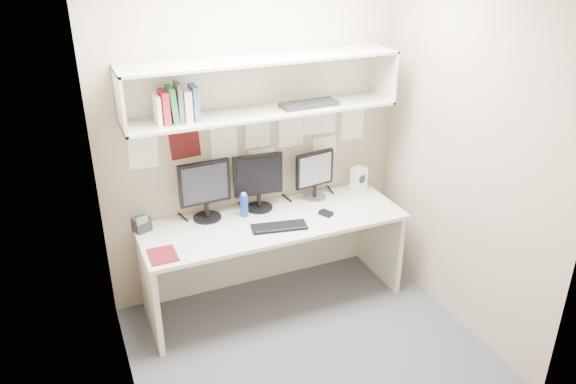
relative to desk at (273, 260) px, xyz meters
name	(u,v)px	position (x,y,z in m)	size (l,w,h in m)	color
floor	(308,348)	(0.00, -0.65, -0.37)	(2.40, 2.00, 0.01)	#45454A
wall_back	(255,134)	(0.00, 0.35, 0.93)	(2.40, 0.02, 2.60)	gray
wall_front	(401,263)	(0.00, -1.65, 0.93)	(2.40, 0.02, 2.60)	gray
wall_left	(111,219)	(-1.20, -0.65, 0.93)	(0.02, 2.00, 2.60)	gray
wall_right	(466,155)	(1.20, -0.65, 0.93)	(0.02, 2.00, 2.60)	gray
desk	(273,260)	(0.00, 0.00, 0.00)	(2.00, 0.70, 0.73)	beige
overhead_hutch	(260,84)	(0.00, 0.21, 1.35)	(2.00, 0.38, 0.40)	beige
pinned_papers	(255,140)	(0.00, 0.34, 0.88)	(1.92, 0.01, 0.48)	white
monitor_left	(205,188)	(-0.45, 0.22, 0.61)	(0.39, 0.22, 0.46)	black
monitor_center	(258,179)	(-0.03, 0.22, 0.61)	(0.39, 0.21, 0.45)	black
monitor_right	(315,173)	(0.45, 0.22, 0.59)	(0.34, 0.19, 0.40)	#A5A5AA
keyboard	(279,227)	(-0.01, -0.15, 0.37)	(0.41, 0.14, 0.02)	black
mouse	(326,213)	(0.40, -0.10, 0.38)	(0.06, 0.10, 0.03)	black
speaker	(359,179)	(0.86, 0.20, 0.47)	(0.13, 0.13, 0.21)	silver
blue_bottle	(244,205)	(-0.18, 0.14, 0.46)	(0.06, 0.06, 0.19)	navy
maroon_notebook	(163,255)	(-0.88, -0.20, 0.37)	(0.18, 0.22, 0.01)	#5C0F19
desk_phone	(142,224)	(-0.94, 0.21, 0.42)	(0.14, 0.14, 0.14)	black
book_stack	(177,105)	(-0.62, 0.15, 1.29)	(0.29, 0.16, 0.27)	white
hutch_tray	(309,104)	(0.35, 0.13, 1.19)	(0.43, 0.16, 0.03)	black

